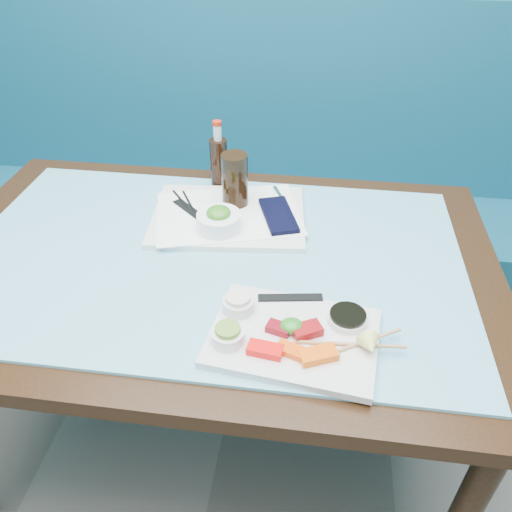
# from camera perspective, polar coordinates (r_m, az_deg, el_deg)

# --- Properties ---
(booth_bench) EXTENTS (3.00, 0.56, 1.17)m
(booth_bench) POSITION_cam_1_polar(r_m,az_deg,el_deg) (2.12, 0.05, 5.45)
(booth_bench) COLOR navy
(booth_bench) RESTS_ON ground
(dining_table) EXTENTS (1.40, 0.90, 0.75)m
(dining_table) POSITION_cam_1_polar(r_m,az_deg,el_deg) (1.28, -5.04, -3.16)
(dining_table) COLOR black
(dining_table) RESTS_ON ground
(glass_top) EXTENTS (1.22, 0.76, 0.01)m
(glass_top) POSITION_cam_1_polar(r_m,az_deg,el_deg) (1.23, -5.25, -0.06)
(glass_top) COLOR #68B2D1
(glass_top) RESTS_ON dining_table
(sashimi_plate) EXTENTS (0.35, 0.27, 0.02)m
(sashimi_plate) POSITION_cam_1_polar(r_m,az_deg,el_deg) (1.01, 4.29, -9.25)
(sashimi_plate) COLOR silver
(sashimi_plate) RESTS_ON glass_top
(salmon_left) EXTENTS (0.07, 0.04, 0.02)m
(salmon_left) POSITION_cam_1_polar(r_m,az_deg,el_deg) (0.96, 1.05, -10.66)
(salmon_left) COLOR #FF0D0A
(salmon_left) RESTS_ON sashimi_plate
(salmon_mid) EXTENTS (0.07, 0.05, 0.01)m
(salmon_mid) POSITION_cam_1_polar(r_m,az_deg,el_deg) (0.96, 4.10, -10.75)
(salmon_mid) COLOR #F25009
(salmon_mid) RESTS_ON sashimi_plate
(salmon_right) EXTENTS (0.08, 0.06, 0.02)m
(salmon_right) POSITION_cam_1_polar(r_m,az_deg,el_deg) (0.96, 7.12, -11.16)
(salmon_right) COLOR #FF580A
(salmon_right) RESTS_ON sashimi_plate
(tuna_left) EXTENTS (0.05, 0.04, 0.02)m
(tuna_left) POSITION_cam_1_polar(r_m,az_deg,el_deg) (1.00, 2.62, -8.25)
(tuna_left) COLOR maroon
(tuna_left) RESTS_ON sashimi_plate
(tuna_right) EXTENTS (0.07, 0.06, 0.02)m
(tuna_right) POSITION_cam_1_polar(r_m,az_deg,el_deg) (1.00, 5.80, -8.45)
(tuna_right) COLOR maroon
(tuna_right) RESTS_ON sashimi_plate
(seaweed_garnish) EXTENTS (0.05, 0.05, 0.03)m
(seaweed_garnish) POSITION_cam_1_polar(r_m,az_deg,el_deg) (1.00, 4.10, -7.97)
(seaweed_garnish) COLOR #257A1C
(seaweed_garnish) RESTS_ON sashimi_plate
(ramekin_wasabi) EXTENTS (0.08, 0.08, 0.03)m
(ramekin_wasabi) POSITION_cam_1_polar(r_m,az_deg,el_deg) (0.98, -3.22, -9.12)
(ramekin_wasabi) COLOR white
(ramekin_wasabi) RESTS_ON sashimi_plate
(wasabi_fill) EXTENTS (0.05, 0.05, 0.01)m
(wasabi_fill) POSITION_cam_1_polar(r_m,az_deg,el_deg) (0.96, -3.26, -8.36)
(wasabi_fill) COLOR olive
(wasabi_fill) RESTS_ON ramekin_wasabi
(ramekin_ginger) EXTENTS (0.09, 0.09, 0.03)m
(ramekin_ginger) POSITION_cam_1_polar(r_m,az_deg,el_deg) (1.04, -2.05, -5.59)
(ramekin_ginger) COLOR silver
(ramekin_ginger) RESTS_ON sashimi_plate
(ginger_fill) EXTENTS (0.06, 0.06, 0.01)m
(ginger_fill) POSITION_cam_1_polar(r_m,az_deg,el_deg) (1.03, -2.08, -4.83)
(ginger_fill) COLOR beige
(ginger_fill) RESTS_ON ramekin_ginger
(soy_dish) EXTENTS (0.09, 0.09, 0.02)m
(soy_dish) POSITION_cam_1_polar(r_m,az_deg,el_deg) (1.03, 10.39, -7.08)
(soy_dish) COLOR white
(soy_dish) RESTS_ON sashimi_plate
(soy_fill) EXTENTS (0.10, 0.10, 0.01)m
(soy_fill) POSITION_cam_1_polar(r_m,az_deg,el_deg) (1.03, 10.46, -6.62)
(soy_fill) COLOR black
(soy_fill) RESTS_ON soy_dish
(lemon_wedge) EXTENTS (0.05, 0.05, 0.04)m
(lemon_wedge) POSITION_cam_1_polar(r_m,az_deg,el_deg) (0.97, 12.91, -9.92)
(lemon_wedge) COLOR #FFF678
(lemon_wedge) RESTS_ON sashimi_plate
(chopstick_sleeve) EXTENTS (0.14, 0.04, 0.00)m
(chopstick_sleeve) POSITION_cam_1_polar(r_m,az_deg,el_deg) (1.08, 3.95, -4.76)
(chopstick_sleeve) COLOR black
(chopstick_sleeve) RESTS_ON sashimi_plate
(wooden_chopstick_a) EXTENTS (0.22, 0.02, 0.01)m
(wooden_chopstick_a) POSITION_cam_1_polar(r_m,az_deg,el_deg) (0.99, 10.69, -9.88)
(wooden_chopstick_a) COLOR #AB7850
(wooden_chopstick_a) RESTS_ON sashimi_plate
(wooden_chopstick_b) EXTENTS (0.18, 0.11, 0.01)m
(wooden_chopstick_b) POSITION_cam_1_polar(r_m,az_deg,el_deg) (0.99, 11.27, -9.93)
(wooden_chopstick_b) COLOR tan
(wooden_chopstick_b) RESTS_ON sashimi_plate
(serving_tray) EXTENTS (0.43, 0.34, 0.02)m
(serving_tray) POSITION_cam_1_polar(r_m,az_deg,el_deg) (1.35, -3.16, 4.57)
(serving_tray) COLOR silver
(serving_tray) RESTS_ON glass_top
(paper_placemat) EXTENTS (0.44, 0.36, 0.00)m
(paper_placemat) POSITION_cam_1_polar(r_m,az_deg,el_deg) (1.35, -3.17, 4.88)
(paper_placemat) COLOR white
(paper_placemat) RESTS_ON serving_tray
(seaweed_bowl) EXTENTS (0.13, 0.13, 0.05)m
(seaweed_bowl) POSITION_cam_1_polar(r_m,az_deg,el_deg) (1.28, -4.25, 3.94)
(seaweed_bowl) COLOR white
(seaweed_bowl) RESTS_ON serving_tray
(seaweed_salad) EXTENTS (0.08, 0.08, 0.03)m
(seaweed_salad) POSITION_cam_1_polar(r_m,az_deg,el_deg) (1.26, -4.31, 4.93)
(seaweed_salad) COLOR #357E1D
(seaweed_salad) RESTS_ON seaweed_bowl
(cola_glass) EXTENTS (0.08, 0.08, 0.15)m
(cola_glass) POSITION_cam_1_polar(r_m,az_deg,el_deg) (1.36, -2.43, 8.67)
(cola_glass) COLOR black
(cola_glass) RESTS_ON serving_tray
(navy_pouch) EXTENTS (0.13, 0.19, 0.01)m
(navy_pouch) POSITION_cam_1_polar(r_m,az_deg,el_deg) (1.33, 2.57, 4.66)
(navy_pouch) COLOR black
(navy_pouch) RESTS_ON serving_tray
(fork) EXTENTS (0.05, 0.09, 0.01)m
(fork) POSITION_cam_1_polar(r_m,az_deg,el_deg) (1.42, 2.76, 6.92)
(fork) COLOR white
(fork) RESTS_ON serving_tray
(black_chopstick_a) EXTENTS (0.16, 0.21, 0.01)m
(black_chopstick_a) POSITION_cam_1_polar(r_m,az_deg,el_deg) (1.36, -7.38, 5.01)
(black_chopstick_a) COLOR black
(black_chopstick_a) RESTS_ON serving_tray
(black_chopstick_b) EXTENTS (0.12, 0.21, 0.01)m
(black_chopstick_b) POSITION_cam_1_polar(r_m,az_deg,el_deg) (1.36, -7.05, 4.98)
(black_chopstick_b) COLOR black
(black_chopstick_b) RESTS_ON serving_tray
(tray_sleeve) EXTENTS (0.14, 0.13, 0.00)m
(tray_sleeve) POSITION_cam_1_polar(r_m,az_deg,el_deg) (1.36, -7.21, 4.96)
(tray_sleeve) COLOR black
(tray_sleeve) RESTS_ON serving_tray
(cola_bottle_body) EXTENTS (0.06, 0.06, 0.15)m
(cola_bottle_body) POSITION_cam_1_polar(r_m,az_deg,el_deg) (1.48, -4.26, 10.51)
(cola_bottle_body) COLOR black
(cola_bottle_body) RESTS_ON glass_top
(cola_bottle_neck) EXTENTS (0.03, 0.03, 0.04)m
(cola_bottle_neck) POSITION_cam_1_polar(r_m,az_deg,el_deg) (1.44, -4.43, 13.88)
(cola_bottle_neck) COLOR silver
(cola_bottle_neck) RESTS_ON cola_bottle_body
(cola_bottle_cap) EXTENTS (0.03, 0.03, 0.01)m
(cola_bottle_cap) POSITION_cam_1_polar(r_m,az_deg,el_deg) (1.43, -4.49, 14.91)
(cola_bottle_cap) COLOR red
(cola_bottle_cap) RESTS_ON cola_bottle_neck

